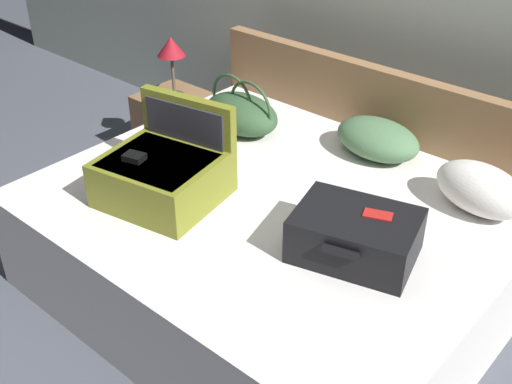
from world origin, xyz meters
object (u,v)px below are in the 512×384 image
Objects in this scene: hard_case_large at (164,172)px; nightstand at (177,128)px; bed at (273,245)px; duffel_bag at (241,113)px; pillow_center_head at (481,189)px; table_lamp at (171,50)px; hard_case_medium at (355,235)px; pillow_near_headboard at (377,139)px.

nightstand is at bearing 125.30° from hard_case_large.
duffel_bag reaches higher than bed.
pillow_center_head is 0.96× the size of nightstand.
table_lamp is at bearing 165.89° from duffel_bag.
table_lamp is at bearing 125.30° from hard_case_large.
hard_case_large is at bearing -44.29° from table_lamp.
pillow_near_headboard is at bearing 100.84° from hard_case_medium.
pillow_near_headboard is at bearing 2.50° from nightstand.
bed reaches higher than nightstand.
pillow_near_headboard reaches higher than bed.
table_lamp is (-1.81, 0.70, 0.14)m from hard_case_medium.
hard_case_medium is at bearing -25.71° from duffel_bag.
pillow_near_headboard is (0.12, 0.66, 0.35)m from bed.
bed is 5.38× the size of table_lamp.
duffel_bag is (-1.07, 0.52, 0.01)m from hard_case_medium.
hard_case_medium is at bearing -11.95° from bed.
nightstand is at bearing 165.89° from duffel_bag.
hard_case_medium is 1.16× the size of duffel_bag.
bed is 0.63m from hard_case_large.
duffel_bag is (-0.57, 0.41, 0.37)m from bed.
table_lamp reaches higher than hard_case_medium.
hard_case_medium is 1.42× the size of table_lamp.
bed is 4.83× the size of pillow_center_head.
pillow_center_head is at bearing -1.98° from table_lamp.
pillow_center_head is 2.05m from table_lamp.
pillow_center_head reaches higher than hard_case_medium.
hard_case_large reaches higher than duffel_bag.
bed is 0.97m from pillow_center_head.
pillow_center_head is at bearing -12.47° from pillow_near_headboard.
hard_case_medium reaches higher than nightstand.
hard_case_medium is (0.50, -0.11, 0.35)m from bed.
hard_case_large is at bearing -143.13° from pillow_center_head.
hard_case_large reaches higher than bed.
duffel_bag is 0.86m from nightstand.
hard_case_medium is (0.88, 0.20, -0.04)m from hard_case_large.
bed is 3.65× the size of hard_case_large.
hard_case_large is 0.91m from hard_case_medium.
nightstand is (-1.81, 0.70, -0.39)m from hard_case_medium.
hard_case_medium is 1.22× the size of nightstand.
table_lamp reaches higher than duffel_bag.
duffel_bag is at bearing 94.16° from hard_case_large.
nightstand is at bearing 178.02° from pillow_center_head.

